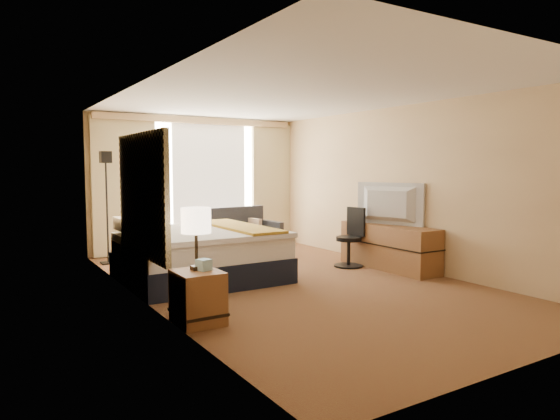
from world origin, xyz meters
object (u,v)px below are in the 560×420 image
nightstand_right (132,259)px  television (386,204)px  media_dresser (389,247)px  bed (199,254)px  desk_chair (351,240)px  loveseat (242,238)px  floor_lamp (106,185)px  nightstand_left (198,297)px  lamp_left (196,222)px  lamp_right (131,214)px

nightstand_right → television: television is taller
media_dresser → bed: (-2.89, 0.85, 0.03)m
desk_chair → loveseat: bearing=108.2°
floor_lamp → television: bearing=-36.9°
nightstand_left → television: size_ratio=0.47×
nightstand_left → floor_lamp: floor_lamp is taller
media_dresser → lamp_left: (-3.68, -0.99, 0.70)m
nightstand_right → lamp_right: bearing=-96.9°
nightstand_right → desk_chair: desk_chair is taller
media_dresser → bed: 3.01m
media_dresser → nightstand_left: bearing=-164.2°
nightstand_left → bed: (0.81, 1.90, 0.10)m
loveseat → nightstand_right: bearing=-162.5°
lamp_left → television: 3.77m
nightstand_left → nightstand_right: size_ratio=1.00×
desk_chair → lamp_right: size_ratio=1.84×
media_dresser → desk_chair: 0.61m
loveseat → floor_lamp: 2.61m
bed → lamp_right: 1.13m
loveseat → desk_chair: (0.95, -2.04, 0.14)m
nightstand_right → media_dresser: bearing=-21.4°
nightstand_left → loveseat: loveseat is taller
bed → floor_lamp: bearing=113.5°
desk_chair → floor_lamp: bearing=138.3°
television → lamp_left: bearing=88.3°
television → loveseat: bearing=10.5°
lamp_right → nightstand_left: bearing=-89.8°
nightstand_right → media_dresser: size_ratio=0.31×
loveseat → television: 2.89m
television → nightstand_left: bearing=89.1°
desk_chair → lamp_left: 3.64m
desk_chair → television: size_ratio=0.82×
nightstand_right → lamp_left: 2.57m
nightstand_right → loveseat: bearing=23.9°
bed → loveseat: size_ratio=1.45×
lamp_right → bed: bearing=-32.4°
loveseat → lamp_left: bearing=-130.2°
nightstand_right → television: (3.65, -1.43, 0.76)m
media_dresser → television: 0.69m
lamp_left → lamp_right: bearing=90.6°
nightstand_right → television: 3.99m
floor_lamp → desk_chair: bearing=-35.0°
nightstand_right → lamp_right: lamp_right is taller
nightstand_right → desk_chair: (3.29, -1.00, 0.15)m
bed → floor_lamp: floor_lamp is taller
nightstand_right → floor_lamp: (-0.03, 1.33, 1.06)m
floor_lamp → bed: bearing=-66.5°
desk_chair → lamp_right: (-3.30, 0.92, 0.53)m
loveseat → lamp_right: (-2.36, -1.12, 0.67)m
nightstand_left → nightstand_right: bearing=90.0°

